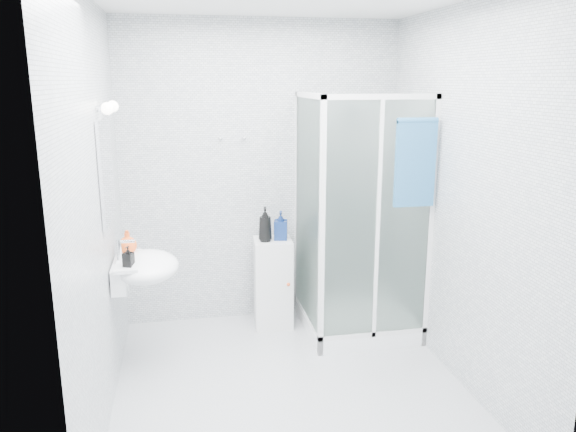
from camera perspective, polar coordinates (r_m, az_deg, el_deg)
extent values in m
cube|color=silver|center=(3.63, 0.28, 0.99)|extent=(2.40, 2.60, 2.60)
cube|color=#B6B9BC|center=(4.11, 0.26, -16.93)|extent=(2.40, 2.60, 0.01)
cube|color=white|center=(4.99, 6.93, -10.52)|extent=(0.90, 0.90, 0.12)
cube|color=white|center=(4.44, 2.24, 12.14)|extent=(0.04, 0.90, 0.04)
cube|color=white|center=(4.15, 9.54, 11.87)|extent=(0.90, 0.04, 0.04)
cube|color=white|center=(4.17, 3.46, -1.61)|extent=(0.04, 0.04, 2.00)
cube|color=white|center=(4.56, 2.01, 0.26)|extent=(0.02, 0.82, 1.84)
cube|color=white|center=(4.28, 9.09, -0.82)|extent=(0.82, 0.02, 1.84)
cube|color=white|center=(4.28, 9.05, -0.79)|extent=(0.03, 0.04, 1.84)
cylinder|color=silver|center=(4.99, 5.98, 4.97)|extent=(0.02, 0.02, 1.00)
cylinder|color=silver|center=(4.91, 6.22, 10.35)|extent=(0.09, 0.05, 0.09)
cylinder|color=silver|center=(5.08, 6.34, 1.69)|extent=(0.12, 0.04, 0.12)
cylinder|color=silver|center=(4.23, 13.22, 9.01)|extent=(0.03, 0.05, 0.03)
cube|color=white|center=(4.17, -16.62, -5.76)|extent=(0.10, 0.40, 0.18)
ellipsoid|color=white|center=(4.14, -14.18, -5.02)|extent=(0.46, 0.56, 0.20)
cube|color=white|center=(4.14, -15.88, -4.43)|extent=(0.16, 0.50, 0.02)
cylinder|color=silver|center=(4.12, -16.79, -3.40)|extent=(0.04, 0.04, 0.16)
cylinder|color=silver|center=(4.10, -16.15, -2.50)|extent=(0.12, 0.02, 0.02)
cube|color=white|center=(4.00, -17.99, 4.41)|extent=(0.02, 0.60, 0.70)
cylinder|color=silver|center=(3.80, -18.51, 10.30)|extent=(0.05, 0.04, 0.04)
sphere|color=white|center=(3.79, -17.90, 10.35)|extent=(0.08, 0.08, 0.08)
cylinder|color=silver|center=(4.12, -17.95, 10.55)|extent=(0.05, 0.04, 0.04)
sphere|color=white|center=(4.11, -17.39, 10.59)|extent=(0.08, 0.08, 0.08)
cylinder|color=silver|center=(4.78, -6.89, 7.84)|extent=(0.02, 0.04, 0.02)
sphere|color=silver|center=(4.76, -6.86, 7.81)|extent=(0.03, 0.03, 0.03)
cylinder|color=silver|center=(4.80, -4.48, 7.92)|extent=(0.02, 0.04, 0.02)
sphere|color=silver|center=(4.77, -4.45, 7.89)|extent=(0.03, 0.03, 0.03)
cube|color=white|center=(4.90, -1.53, -6.78)|extent=(0.34, 0.34, 0.77)
cube|color=white|center=(4.76, -1.22, -7.42)|extent=(0.29, 0.03, 0.66)
sphere|color=#F65522|center=(4.74, 0.04, -6.97)|extent=(0.03, 0.03, 0.03)
cube|color=#255D8E|center=(4.24, 12.80, 5.16)|extent=(0.31, 0.04, 0.63)
cylinder|color=#255D8E|center=(4.21, 13.03, 9.43)|extent=(0.31, 0.05, 0.05)
imported|color=black|center=(4.70, -2.34, -0.85)|extent=(0.13, 0.13, 0.29)
imported|color=navy|center=(4.76, -0.75, -0.96)|extent=(0.13, 0.13, 0.25)
imported|color=#F1571C|center=(4.26, -16.00, -2.54)|extent=(0.18, 0.18, 0.17)
imported|color=black|center=(3.96, -15.92, -3.96)|extent=(0.08, 0.08, 0.14)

